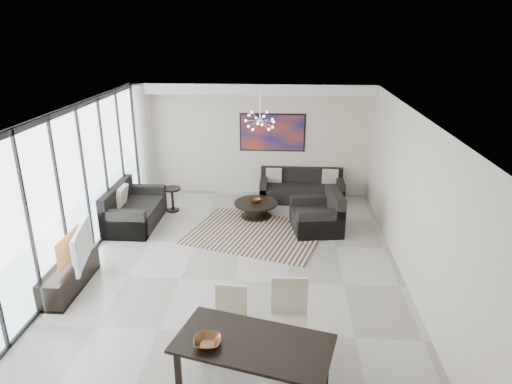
# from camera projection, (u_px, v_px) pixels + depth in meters

# --- Properties ---
(room_shell) EXTENTS (6.00, 9.00, 2.90)m
(room_shell) POSITION_uv_depth(u_px,v_px,m) (261.00, 205.00, 7.51)
(room_shell) COLOR #A8A39B
(room_shell) RESTS_ON ground
(window_wall) EXTENTS (0.37, 8.95, 2.90)m
(window_wall) POSITION_uv_depth(u_px,v_px,m) (65.00, 199.00, 7.72)
(window_wall) COLOR silver
(window_wall) RESTS_ON floor
(soffit) EXTENTS (5.98, 0.40, 0.26)m
(soffit) POSITION_uv_depth(u_px,v_px,m) (252.00, 89.00, 11.11)
(soffit) COLOR white
(soffit) RESTS_ON room_shell
(painting) EXTENTS (1.68, 0.04, 0.98)m
(painting) POSITION_uv_depth(u_px,v_px,m) (272.00, 133.00, 11.62)
(painting) COLOR #AA3B17
(painting) RESTS_ON room_shell
(chandelier) EXTENTS (0.66, 0.66, 0.71)m
(chandelier) POSITION_uv_depth(u_px,v_px,m) (260.00, 121.00, 9.55)
(chandelier) COLOR silver
(chandelier) RESTS_ON room_shell
(rug) EXTENTS (3.25, 2.83, 0.01)m
(rug) POSITION_uv_depth(u_px,v_px,m) (256.00, 233.00, 9.85)
(rug) COLOR black
(rug) RESTS_ON floor
(coffee_table) EXTENTS (1.02, 1.02, 0.36)m
(coffee_table) POSITION_uv_depth(u_px,v_px,m) (256.00, 208.00, 10.66)
(coffee_table) COLOR black
(coffee_table) RESTS_ON floor
(bowl_coffee) EXTENTS (0.26, 0.26, 0.08)m
(bowl_coffee) POSITION_uv_depth(u_px,v_px,m) (256.00, 200.00, 10.62)
(bowl_coffee) COLOR brown
(bowl_coffee) RESTS_ON coffee_table
(sofa_main) EXTENTS (2.11, 0.86, 0.77)m
(sofa_main) POSITION_uv_depth(u_px,v_px,m) (302.00, 190.00, 11.68)
(sofa_main) COLOR black
(sofa_main) RESTS_ON floor
(loveseat) EXTENTS (1.00, 1.78, 0.89)m
(loveseat) POSITION_uv_depth(u_px,v_px,m) (132.00, 211.00, 10.22)
(loveseat) COLOR black
(loveseat) RESTS_ON floor
(armchair) EXTENTS (1.16, 1.20, 0.89)m
(armchair) POSITION_uv_depth(u_px,v_px,m) (318.00, 217.00, 9.91)
(armchair) COLOR black
(armchair) RESTS_ON floor
(side_table) EXTENTS (0.43, 0.43, 0.58)m
(side_table) POSITION_uv_depth(u_px,v_px,m) (172.00, 195.00, 10.92)
(side_table) COLOR black
(side_table) RESTS_ON floor
(tv_console) EXTENTS (0.42, 1.51, 0.47)m
(tv_console) POSITION_uv_depth(u_px,v_px,m) (70.00, 276.00, 7.74)
(tv_console) COLOR black
(tv_console) RESTS_ON floor
(television) EXTENTS (0.37, 1.12, 0.64)m
(television) POSITION_uv_depth(u_px,v_px,m) (76.00, 245.00, 7.58)
(television) COLOR gray
(television) RESTS_ON tv_console
(dining_table) EXTENTS (2.01, 1.35, 0.76)m
(dining_table) POSITION_uv_depth(u_px,v_px,m) (253.00, 348.00, 5.35)
(dining_table) COLOR black
(dining_table) RESTS_ON floor
(dining_chair_nw) EXTENTS (0.44, 0.44, 0.94)m
(dining_chair_nw) POSITION_uv_depth(u_px,v_px,m) (230.00, 314.00, 6.21)
(dining_chair_nw) COLOR beige
(dining_chair_nw) RESTS_ON floor
(dining_chair_ne) EXTENTS (0.51, 0.51, 1.07)m
(dining_chair_ne) POSITION_uv_depth(u_px,v_px,m) (289.00, 311.00, 6.14)
(dining_chair_ne) COLOR beige
(dining_chair_ne) RESTS_ON floor
(bowl_dining) EXTENTS (0.32, 0.32, 0.08)m
(bowl_dining) POSITION_uv_depth(u_px,v_px,m) (207.00, 342.00, 5.27)
(bowl_dining) COLOR brown
(bowl_dining) RESTS_ON dining_table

